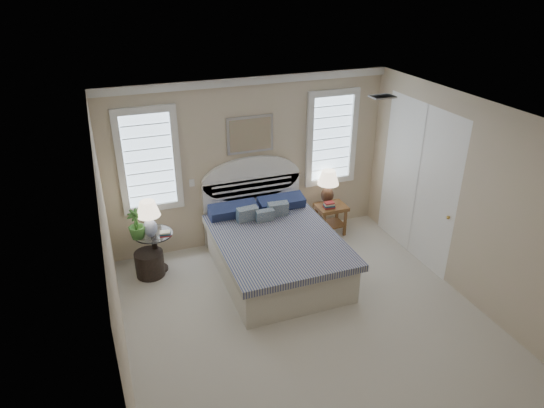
{
  "coord_description": "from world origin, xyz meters",
  "views": [
    {
      "loc": [
        -2.17,
        -4.32,
        4.13
      ],
      "look_at": [
        -0.19,
        1.0,
        1.34
      ],
      "focal_mm": 32.0,
      "sensor_mm": 36.0,
      "label": 1
    }
  ],
  "objects_px": {
    "side_table_left": "(155,248)",
    "floor_pot": "(150,264)",
    "bed": "(273,247)",
    "lamp_right": "(328,183)",
    "lamp_left": "(149,214)",
    "nightstand_right": "(331,213)"
  },
  "relations": [
    {
      "from": "side_table_left",
      "to": "floor_pot",
      "type": "distance_m",
      "value": 0.24
    },
    {
      "from": "bed",
      "to": "floor_pot",
      "type": "bearing_deg",
      "value": 164.36
    },
    {
      "from": "side_table_left",
      "to": "lamp_right",
      "type": "height_order",
      "value": "lamp_right"
    },
    {
      "from": "bed",
      "to": "lamp_left",
      "type": "relative_size",
      "value": 4.13
    },
    {
      "from": "floor_pot",
      "to": "bed",
      "type": "bearing_deg",
      "value": -15.64
    },
    {
      "from": "nightstand_right",
      "to": "lamp_left",
      "type": "bearing_deg",
      "value": -177.37
    },
    {
      "from": "side_table_left",
      "to": "floor_pot",
      "type": "xyz_separation_m",
      "value": [
        -0.11,
        -0.1,
        -0.19
      ]
    },
    {
      "from": "bed",
      "to": "nightstand_right",
      "type": "bearing_deg",
      "value": 28.03
    },
    {
      "from": "lamp_left",
      "to": "bed",
      "type": "bearing_deg",
      "value": -18.23
    },
    {
      "from": "side_table_left",
      "to": "lamp_right",
      "type": "bearing_deg",
      "value": 4.75
    },
    {
      "from": "lamp_right",
      "to": "bed",
      "type": "bearing_deg",
      "value": -147.07
    },
    {
      "from": "nightstand_right",
      "to": "lamp_right",
      "type": "height_order",
      "value": "lamp_right"
    },
    {
      "from": "nightstand_right",
      "to": "lamp_left",
      "type": "height_order",
      "value": "lamp_left"
    },
    {
      "from": "nightstand_right",
      "to": "lamp_right",
      "type": "relative_size",
      "value": 0.91
    },
    {
      "from": "side_table_left",
      "to": "lamp_right",
      "type": "relative_size",
      "value": 1.08
    },
    {
      "from": "lamp_left",
      "to": "lamp_right",
      "type": "distance_m",
      "value": 2.99
    },
    {
      "from": "nightstand_right",
      "to": "floor_pot",
      "type": "distance_m",
      "value": 3.07
    },
    {
      "from": "floor_pot",
      "to": "lamp_left",
      "type": "bearing_deg",
      "value": 39.41
    },
    {
      "from": "floor_pot",
      "to": "nightstand_right",
      "type": "bearing_deg",
      "value": 3.72
    },
    {
      "from": "floor_pot",
      "to": "lamp_right",
      "type": "bearing_deg",
      "value": 6.42
    },
    {
      "from": "bed",
      "to": "nightstand_right",
      "type": "xyz_separation_m",
      "value": [
        1.3,
        0.69,
        0.0
      ]
    },
    {
      "from": "side_table_left",
      "to": "nightstand_right",
      "type": "xyz_separation_m",
      "value": [
        2.95,
        0.1,
        -0.0
      ]
    }
  ]
}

